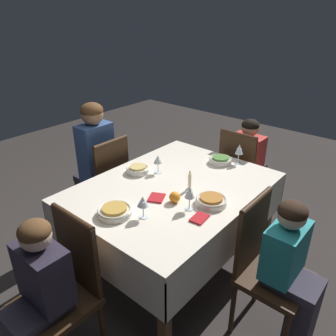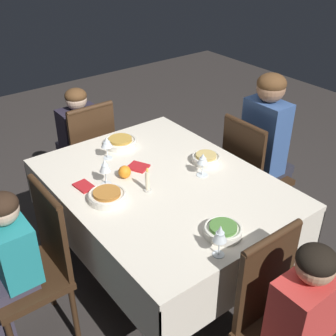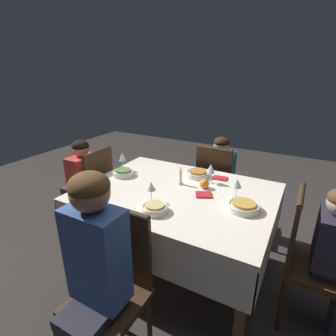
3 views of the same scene
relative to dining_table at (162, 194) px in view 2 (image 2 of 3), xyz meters
The scene contains 21 objects.
ground_plane 0.68m from the dining_table, ahead, with size 8.00×8.00×0.00m, color #332D2B.
dining_table is the anchor object (origin of this frame).
chair_north 0.80m from the dining_table, 89.71° to the left, with size 0.39×0.40×0.97m.
chair_west 0.98m from the dining_table, behind, with size 0.40×0.39×0.97m.
chair_south 0.81m from the dining_table, 94.25° to the right, with size 0.39×0.40×0.97m.
chair_east 0.98m from the dining_table, ahead, with size 0.40×0.39×0.97m.
person_adult_denim 0.94m from the dining_table, 89.76° to the left, with size 0.30×0.34×1.25m.
person_child_dark 1.14m from the dining_table, behind, with size 0.33×0.30×1.03m.
person_child_teal 0.97m from the dining_table, 93.51° to the right, with size 0.30×0.33×1.02m.
bowl_north 0.37m from the dining_table, 91.98° to the left, with size 0.18×0.18×0.06m.
wine_glass_north 0.32m from the dining_table, 67.85° to the left, with size 0.07×0.07×0.15m.
bowl_west 0.54m from the dining_table, behind, with size 0.22×0.22×0.06m.
wine_glass_west 0.49m from the dining_table, 165.03° to the right, with size 0.07×0.07×0.15m.
bowl_south 0.37m from the dining_table, 94.63° to the right, with size 0.21×0.21×0.06m.
wine_glass_south 0.39m from the dining_table, 121.59° to the right, with size 0.07×0.07×0.17m.
bowl_east 0.58m from the dining_table, ahead, with size 0.19×0.19×0.06m.
wine_glass_east 0.72m from the dining_table, 14.29° to the right, with size 0.07×0.07×0.17m.
candle_centerpiece 0.20m from the dining_table, 75.26° to the right, with size 0.04×0.04×0.15m.
orange_fruit 0.26m from the dining_table, 137.62° to the right, with size 0.08×0.08×0.08m, color orange.
napkin_red_folded 0.24m from the dining_table, behind, with size 0.15×0.14×0.01m.
napkin_spare_side 0.46m from the dining_table, 119.15° to the right, with size 0.13×0.10×0.01m.
Camera 2 is at (1.68, -1.24, 2.12)m, focal length 45.00 mm.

